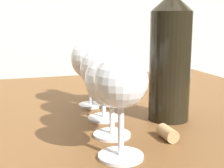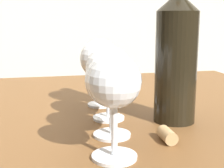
# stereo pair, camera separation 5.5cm
# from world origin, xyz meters

# --- Properties ---
(dining_table) EXTENTS (1.19, 0.82, 0.70)m
(dining_table) POSITION_xyz_m (0.00, 0.00, 0.61)
(dining_table) COLOR brown
(dining_table) RESTS_ON ground_plane
(wine_glass_pinot) EXTENTS (0.08, 0.08, 0.15)m
(wine_glass_pinot) POSITION_xyz_m (0.05, -0.29, 0.81)
(wine_glass_pinot) COLOR white
(wine_glass_pinot) RESTS_ON dining_table
(wine_glass_merlot) EXTENTS (0.09, 0.09, 0.14)m
(wine_glass_merlot) POSITION_xyz_m (0.07, -0.20, 0.80)
(wine_glass_merlot) COLOR white
(wine_glass_merlot) RESTS_ON dining_table
(wine_glass_port) EXTENTS (0.09, 0.09, 0.15)m
(wine_glass_port) POSITION_xyz_m (0.08, -0.10, 0.80)
(wine_glass_port) COLOR white
(wine_glass_port) RESTS_ON dining_table
(wine_glass_cabernet) EXTENTS (0.09, 0.09, 0.15)m
(wine_glass_cabernet) POSITION_xyz_m (0.08, -0.00, 0.81)
(wine_glass_cabernet) COLOR white
(wine_glass_cabernet) RESTS_ON dining_table
(wine_bottle) EXTENTS (0.08, 0.08, 0.32)m
(wine_bottle) POSITION_xyz_m (0.20, -0.14, 0.83)
(wine_bottle) COLOR black
(wine_bottle) RESTS_ON dining_table
(cork) EXTENTS (0.02, 0.04, 0.02)m
(cork) POSITION_xyz_m (0.15, -0.24, 0.72)
(cork) COLOR tan
(cork) RESTS_ON dining_table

